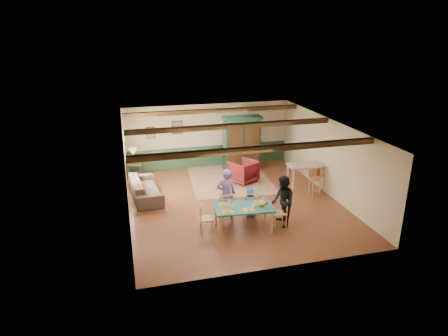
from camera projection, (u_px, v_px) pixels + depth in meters
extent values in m
plane|color=#592A19|center=(234.00, 203.00, 13.67)|extent=(8.00, 8.00, 0.00)
cube|color=beige|center=(208.00, 136.00, 16.86)|extent=(7.00, 0.02, 2.70)
cube|color=beige|center=(126.00, 175.00, 12.38)|extent=(0.02, 8.00, 2.70)
cube|color=beige|center=(330.00, 158.00, 14.05)|extent=(0.02, 8.00, 2.70)
cube|color=white|center=(235.00, 126.00, 12.76)|extent=(7.00, 8.00, 0.02)
cube|color=#213D28|center=(209.00, 156.00, 17.14)|extent=(6.95, 0.03, 0.90)
cube|color=black|center=(258.00, 149.00, 10.70)|extent=(6.95, 0.16, 0.16)
cube|color=black|center=(231.00, 126.00, 13.16)|extent=(6.95, 0.16, 0.16)
cube|color=black|center=(213.00, 111.00, 15.53)|extent=(6.95, 0.16, 0.16)
imported|color=#674F88|center=(226.00, 194.00, 12.32)|extent=(0.63, 0.44, 1.65)
imported|color=black|center=(283.00, 202.00, 11.88)|extent=(0.66, 0.81, 1.58)
imported|color=#27459E|center=(250.00, 202.00, 12.57)|extent=(0.49, 0.34, 0.96)
cube|color=tan|center=(229.00, 179.00, 15.78)|extent=(3.25, 3.78, 0.01)
cube|color=black|center=(242.00, 144.00, 16.46)|extent=(1.62, 0.66, 2.28)
imported|color=#420D11|center=(243.00, 171.00, 15.43)|extent=(1.25, 1.26, 0.85)
imported|color=#3D2E26|center=(145.00, 188.00, 14.05)|extent=(1.10, 2.39, 0.68)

